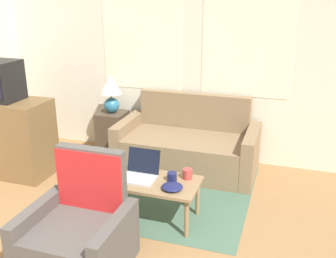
% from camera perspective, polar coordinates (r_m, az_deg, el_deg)
% --- Properties ---
extents(wall_back, '(6.51, 0.06, 2.60)m').
position_cam_1_polar(wall_back, '(5.17, 4.38, 9.74)').
color(wall_back, silver).
rests_on(wall_back, ground_plane).
extents(rug, '(1.96, 1.90, 0.01)m').
position_cam_1_polar(rug, '(4.59, -0.59, -8.74)').
color(rug, '#476651').
rests_on(rug, ground_plane).
extents(couch, '(1.74, 0.86, 0.92)m').
position_cam_1_polar(couch, '(5.03, 2.90, -2.68)').
color(couch, '#846B4C').
rests_on(couch, ground_plane).
extents(armchair, '(0.81, 0.73, 0.95)m').
position_cam_1_polar(armchair, '(3.43, -12.67, -14.85)').
color(armchair, '#514C47').
rests_on(armchair, ground_plane).
extents(tv_dresser, '(1.17, 0.57, 0.94)m').
position_cam_1_polar(tv_dresser, '(5.26, -22.59, -1.00)').
color(tv_dresser, brown).
rests_on(tv_dresser, ground_plane).
extents(side_table, '(0.38, 0.38, 0.60)m').
position_cam_1_polar(side_table, '(5.54, -7.99, -0.55)').
color(side_table, '#4C3D2D').
rests_on(side_table, ground_plane).
extents(table_lamp, '(0.29, 0.29, 0.52)m').
position_cam_1_polar(table_lamp, '(5.36, -8.30, 5.56)').
color(table_lamp, teal).
rests_on(table_lamp, side_table).
extents(coffee_table, '(1.09, 0.51, 0.42)m').
position_cam_1_polar(coffee_table, '(3.92, -3.44, -7.94)').
color(coffee_table, '#8E704C').
rests_on(coffee_table, ground_plane).
extents(laptop, '(0.33, 0.32, 0.26)m').
position_cam_1_polar(laptop, '(3.92, -4.04, -6.23)').
color(laptop, '#B7B7BC').
rests_on(laptop, coffee_table).
extents(cup_navy, '(0.10, 0.10, 0.10)m').
position_cam_1_polar(cup_navy, '(3.90, 2.84, -6.52)').
color(cup_navy, '#B23D38').
rests_on(cup_navy, coffee_table).
extents(cup_yellow, '(0.09, 0.09, 0.09)m').
position_cam_1_polar(cup_yellow, '(3.85, 0.59, -6.95)').
color(cup_yellow, '#191E4C').
rests_on(cup_yellow, coffee_table).
extents(cup_white, '(0.10, 0.10, 0.09)m').
position_cam_1_polar(cup_white, '(4.06, -8.68, -5.68)').
color(cup_white, white).
rests_on(cup_white, coffee_table).
extents(snack_bowl, '(0.20, 0.20, 0.05)m').
position_cam_1_polar(snack_bowl, '(3.71, 0.61, -8.38)').
color(snack_bowl, '#191E4C').
rests_on(snack_bowl, coffee_table).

